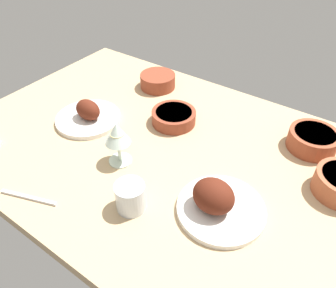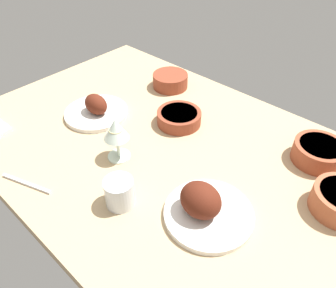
# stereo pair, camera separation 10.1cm
# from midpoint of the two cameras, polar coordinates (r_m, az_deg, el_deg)

# --- Properties ---
(dining_table) EXTENTS (1.40, 0.90, 0.04)m
(dining_table) POSITION_cam_midpoint_polar(r_m,az_deg,el_deg) (1.03, -2.79, -1.81)
(dining_table) COLOR tan
(dining_table) RESTS_ON ground
(plate_near_viewer) EXTENTS (0.23, 0.23, 0.10)m
(plate_near_viewer) POSITION_cam_midpoint_polar(r_m,az_deg,el_deg) (0.83, 5.22, -10.44)
(plate_near_viewer) COLOR silver
(plate_near_viewer) RESTS_ON dining_table
(plate_center_main) EXTENTS (0.23, 0.23, 0.09)m
(plate_center_main) POSITION_cam_midpoint_polar(r_m,az_deg,el_deg) (1.17, -16.37, 4.76)
(plate_center_main) COLOR silver
(plate_center_main) RESTS_ON dining_table
(bowl_cream) EXTENTS (0.15, 0.15, 0.05)m
(bowl_cream) POSITION_cam_midpoint_polar(r_m,az_deg,el_deg) (1.11, -1.57, 4.81)
(bowl_cream) COLOR brown
(bowl_cream) RESTS_ON dining_table
(bowl_sauce) EXTENTS (0.15, 0.15, 0.06)m
(bowl_sauce) POSITION_cam_midpoint_polar(r_m,az_deg,el_deg) (1.08, 21.90, 0.66)
(bowl_sauce) COLOR brown
(bowl_sauce) RESTS_ON dining_table
(bowl_soup) EXTENTS (0.14, 0.14, 0.06)m
(bowl_soup) POSITION_cam_midpoint_polar(r_m,az_deg,el_deg) (1.32, -4.05, 11.11)
(bowl_soup) COLOR brown
(bowl_soup) RESTS_ON dining_table
(wine_glass) EXTENTS (0.08, 0.08, 0.14)m
(wine_glass) POSITION_cam_midpoint_polar(r_m,az_deg,el_deg) (0.93, -12.06, 1.37)
(wine_glass) COLOR silver
(wine_glass) RESTS_ON dining_table
(water_tumbler) EXTENTS (0.08, 0.08, 0.08)m
(water_tumbler) POSITION_cam_midpoint_polar(r_m,az_deg,el_deg) (0.84, -10.15, -9.35)
(water_tumbler) COLOR silver
(water_tumbler) RESTS_ON dining_table
(fork_loose) EXTENTS (0.16, 0.06, 0.01)m
(fork_loose) POSITION_cam_midpoint_polar(r_m,az_deg,el_deg) (0.97, -26.27, -8.63)
(fork_loose) COLOR silver
(fork_loose) RESTS_ON dining_table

